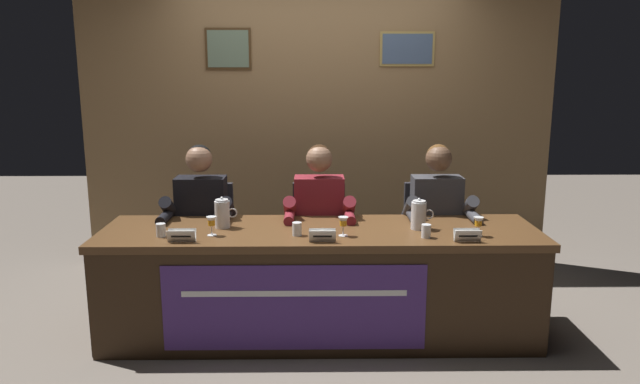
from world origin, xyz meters
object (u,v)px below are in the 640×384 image
(nameplate_left, at_px, (182,236))
(nameplate_right, at_px, (467,235))
(panelist_right, at_px, (438,216))
(panelist_center, at_px, (319,217))
(water_pitcher_left_side, at_px, (222,214))
(water_pitcher_right_side, at_px, (419,215))
(chair_center, at_px, (319,245))
(water_cup_center, at_px, (297,230))
(conference_table, at_px, (320,268))
(chair_left, at_px, (206,246))
(juice_glass_center, at_px, (343,223))
(water_cup_right, at_px, (426,232))
(juice_glass_right, at_px, (478,223))
(chair_right, at_px, (431,245))
(panelist_left, at_px, (200,217))
(nameplate_center, at_px, (322,236))
(juice_glass_left, at_px, (211,222))
(water_cup_left, at_px, (161,231))

(nameplate_left, bearing_deg, nameplate_right, -0.50)
(panelist_right, bearing_deg, panelist_center, 180.00)
(water_pitcher_left_side, height_order, water_pitcher_right_side, same)
(nameplate_left, relative_size, water_pitcher_left_side, 0.82)
(nameplate_left, relative_size, chair_center, 0.19)
(water_cup_center, bearing_deg, panelist_center, 74.17)
(chair_center, relative_size, water_pitcher_left_side, 4.33)
(conference_table, distance_m, chair_left, 1.09)
(nameplate_left, bearing_deg, chair_center, 45.24)
(water_pitcher_left_side, bearing_deg, juice_glass_center, -15.08)
(water_cup_right, distance_m, water_pitcher_left_side, 1.34)
(juice_glass_right, bearing_deg, chair_right, 100.14)
(water_cup_center, bearing_deg, panelist_left, 143.82)
(conference_table, bearing_deg, nameplate_right, -12.04)
(panelist_left, relative_size, nameplate_left, 7.22)
(chair_left, relative_size, nameplate_center, 5.55)
(panelist_right, bearing_deg, juice_glass_center, -143.16)
(panelist_left, xyz_separation_m, water_pitcher_right_side, (1.51, -0.38, 0.11))
(nameplate_right, bearing_deg, chair_left, 153.65)
(panelist_center, xyz_separation_m, water_cup_center, (-0.15, -0.52, 0.05))
(juice_glass_left, xyz_separation_m, panelist_center, (0.69, 0.52, -0.10))
(juice_glass_center, distance_m, water_cup_right, 0.52)
(chair_center, xyz_separation_m, water_pitcher_right_side, (0.65, -0.58, 0.38))
(juice_glass_center, height_order, water_cup_center, juice_glass_center)
(panelist_right, relative_size, water_pitcher_left_side, 5.89)
(panelist_left, height_order, panelist_right, same)
(chair_center, xyz_separation_m, panelist_right, (0.86, -0.20, 0.28))
(chair_center, bearing_deg, juice_glass_left, -133.82)
(water_cup_left, bearing_deg, panelist_left, 75.15)
(water_cup_left, xyz_separation_m, nameplate_center, (1.01, -0.13, 0.00))
(water_cup_left, relative_size, panelist_right, 0.07)
(panelist_center, height_order, water_cup_center, panelist_center)
(nameplate_center, height_order, panelist_right, panelist_right)
(water_cup_left, bearing_deg, water_cup_right, -1.51)
(panelist_center, relative_size, juice_glass_center, 9.98)
(panelist_center, bearing_deg, water_cup_right, -41.35)
(nameplate_left, bearing_deg, water_cup_right, 2.81)
(panelist_right, height_order, water_cup_right, panelist_right)
(juice_glass_right, height_order, water_pitcher_left_side, water_pitcher_left_side)
(nameplate_center, xyz_separation_m, water_cup_right, (0.65, 0.08, -0.00))
(juice_glass_left, xyz_separation_m, chair_center, (0.69, 0.72, -0.38))
(panelist_center, relative_size, water_pitcher_right_side, 5.89)
(water_cup_center, bearing_deg, conference_table, 16.51)
(panelist_left, xyz_separation_m, juice_glass_right, (1.86, -0.55, 0.10))
(juice_glass_left, xyz_separation_m, water_cup_left, (-0.32, -0.02, -0.05))
(conference_table, height_order, chair_left, chair_left)
(juice_glass_left, height_order, water_cup_left, juice_glass_left)
(nameplate_right, bearing_deg, water_cup_left, 176.00)
(conference_table, xyz_separation_m, chair_center, (0.00, 0.68, -0.05))
(chair_left, distance_m, water_pitcher_left_side, 0.68)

